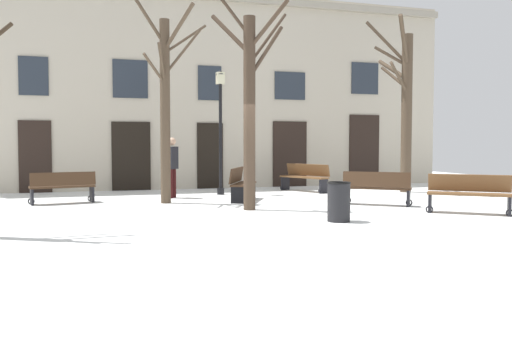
{
  "coord_description": "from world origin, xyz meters",
  "views": [
    {
      "loc": [
        -3.71,
        -10.84,
        1.55
      ],
      "look_at": [
        0.0,
        1.45,
        0.91
      ],
      "focal_mm": 36.46,
      "sensor_mm": 36.0,
      "label": 1
    }
  ],
  "objects_px": {
    "tree_center": "(405,105)",
    "bench_near_lamp": "(377,188)",
    "bench_near_center_tree": "(469,193)",
    "person_crossing_plaza": "(172,164)",
    "tree_foreground": "(250,102)",
    "litter_bin": "(339,202)",
    "streetlamp": "(220,119)",
    "bench_back_to_back_left": "(242,184)",
    "bench_facing_shops": "(63,187)",
    "bench_by_litter_bin": "(305,177)",
    "tree_right_of_center": "(166,102)"
  },
  "relations": [
    {
      "from": "tree_center",
      "to": "bench_near_lamp",
      "type": "bearing_deg",
      "value": -131.83
    },
    {
      "from": "bench_near_center_tree",
      "to": "tree_center",
      "type": "bearing_deg",
      "value": 111.31
    },
    {
      "from": "bench_near_lamp",
      "to": "person_crossing_plaza",
      "type": "distance_m",
      "value": 5.85
    },
    {
      "from": "tree_foreground",
      "to": "litter_bin",
      "type": "bearing_deg",
      "value": -63.01
    },
    {
      "from": "litter_bin",
      "to": "streetlamp",
      "type": "bearing_deg",
      "value": 99.21
    },
    {
      "from": "bench_near_center_tree",
      "to": "person_crossing_plaza",
      "type": "xyz_separation_m",
      "value": [
        -5.93,
        5.38,
        0.52
      ]
    },
    {
      "from": "litter_bin",
      "to": "person_crossing_plaza",
      "type": "height_order",
      "value": "person_crossing_plaza"
    },
    {
      "from": "streetlamp",
      "to": "person_crossing_plaza",
      "type": "xyz_separation_m",
      "value": [
        -1.58,
        -0.6,
        -1.37
      ]
    },
    {
      "from": "tree_foreground",
      "to": "bench_near_center_tree",
      "type": "xyz_separation_m",
      "value": [
        4.53,
        -2.09,
        -2.09
      ]
    },
    {
      "from": "tree_foreground",
      "to": "person_crossing_plaza",
      "type": "xyz_separation_m",
      "value": [
        -1.4,
        3.29,
        -1.57
      ]
    },
    {
      "from": "tree_center",
      "to": "bench_back_to_back_left",
      "type": "xyz_separation_m",
      "value": [
        -5.77,
        -1.0,
        -2.39
      ]
    },
    {
      "from": "streetlamp",
      "to": "tree_foreground",
      "type": "bearing_deg",
      "value": -92.71
    },
    {
      "from": "streetlamp",
      "to": "bench_facing_shops",
      "type": "xyz_separation_m",
      "value": [
        -4.54,
        -1.24,
        -1.91
      ]
    },
    {
      "from": "person_crossing_plaza",
      "to": "tree_foreground",
      "type": "bearing_deg",
      "value": -120.91
    },
    {
      "from": "streetlamp",
      "to": "bench_near_center_tree",
      "type": "height_order",
      "value": "streetlamp"
    },
    {
      "from": "bench_facing_shops",
      "to": "person_crossing_plaza",
      "type": "distance_m",
      "value": 3.07
    },
    {
      "from": "bench_back_to_back_left",
      "to": "person_crossing_plaza",
      "type": "relative_size",
      "value": 0.94
    },
    {
      "from": "bench_near_center_tree",
      "to": "bench_by_litter_bin",
      "type": "distance_m",
      "value": 6.35
    },
    {
      "from": "litter_bin",
      "to": "bench_near_center_tree",
      "type": "bearing_deg",
      "value": 4.39
    },
    {
      "from": "streetlamp",
      "to": "bench_back_to_back_left",
      "type": "bearing_deg",
      "value": -84.98
    },
    {
      "from": "litter_bin",
      "to": "bench_back_to_back_left",
      "type": "relative_size",
      "value": 0.49
    },
    {
      "from": "litter_bin",
      "to": "bench_near_center_tree",
      "type": "height_order",
      "value": "bench_near_center_tree"
    },
    {
      "from": "bench_near_lamp",
      "to": "tree_right_of_center",
      "type": "bearing_deg",
      "value": 16.16
    },
    {
      "from": "tree_right_of_center",
      "to": "tree_foreground",
      "type": "height_order",
      "value": "tree_foreground"
    },
    {
      "from": "bench_near_center_tree",
      "to": "bench_near_lamp",
      "type": "bearing_deg",
      "value": 159.13
    },
    {
      "from": "bench_by_litter_bin",
      "to": "streetlamp",
      "type": "bearing_deg",
      "value": -111.63
    },
    {
      "from": "bench_near_lamp",
      "to": "bench_back_to_back_left",
      "type": "distance_m",
      "value": 3.66
    },
    {
      "from": "bench_near_lamp",
      "to": "bench_back_to_back_left",
      "type": "bearing_deg",
      "value": 3.37
    },
    {
      "from": "streetlamp",
      "to": "bench_near_lamp",
      "type": "relative_size",
      "value": 2.4
    },
    {
      "from": "tree_foreground",
      "to": "person_crossing_plaza",
      "type": "height_order",
      "value": "tree_foreground"
    },
    {
      "from": "bench_facing_shops",
      "to": "streetlamp",
      "type": "bearing_deg",
      "value": -176.56
    },
    {
      "from": "bench_back_to_back_left",
      "to": "bench_near_lamp",
      "type": "bearing_deg",
      "value": -98.76
    },
    {
      "from": "bench_near_lamp",
      "to": "bench_facing_shops",
      "type": "bearing_deg",
      "value": 18.69
    },
    {
      "from": "streetlamp",
      "to": "bench_near_center_tree",
      "type": "relative_size",
      "value": 2.3
    },
    {
      "from": "bench_facing_shops",
      "to": "bench_by_litter_bin",
      "type": "xyz_separation_m",
      "value": [
        7.44,
        1.45,
        0.05
      ]
    },
    {
      "from": "tree_center",
      "to": "bench_by_litter_bin",
      "type": "xyz_separation_m",
      "value": [
        -3.03,
        1.09,
        -2.37
      ]
    },
    {
      "from": "bench_facing_shops",
      "to": "bench_by_litter_bin",
      "type": "distance_m",
      "value": 7.58
    },
    {
      "from": "tree_right_of_center",
      "to": "bench_facing_shops",
      "type": "distance_m",
      "value": 3.51
    },
    {
      "from": "tree_right_of_center",
      "to": "streetlamp",
      "type": "height_order",
      "value": "tree_right_of_center"
    },
    {
      "from": "litter_bin",
      "to": "bench_near_center_tree",
      "type": "distance_m",
      "value": 3.35
    },
    {
      "from": "tree_foreground",
      "to": "streetlamp",
      "type": "distance_m",
      "value": 3.9
    },
    {
      "from": "tree_center",
      "to": "litter_bin",
      "type": "xyz_separation_m",
      "value": [
        -4.93,
        -5.35,
        -2.45
      ]
    },
    {
      "from": "tree_center",
      "to": "bench_near_center_tree",
      "type": "xyz_separation_m",
      "value": [
        -1.59,
        -5.1,
        -2.4
      ]
    },
    {
      "from": "streetlamp",
      "to": "bench_back_to_back_left",
      "type": "relative_size",
      "value": 2.33
    },
    {
      "from": "litter_bin",
      "to": "bench_facing_shops",
      "type": "bearing_deg",
      "value": 137.98
    },
    {
      "from": "bench_near_center_tree",
      "to": "person_crossing_plaza",
      "type": "distance_m",
      "value": 8.02
    },
    {
      "from": "streetlamp",
      "to": "litter_bin",
      "type": "relative_size",
      "value": 4.79
    },
    {
      "from": "bench_back_to_back_left",
      "to": "person_crossing_plaza",
      "type": "xyz_separation_m",
      "value": [
        -1.75,
        1.28,
        0.51
      ]
    },
    {
      "from": "streetlamp",
      "to": "litter_bin",
      "type": "bearing_deg",
      "value": -80.79
    },
    {
      "from": "litter_bin",
      "to": "bench_near_center_tree",
      "type": "xyz_separation_m",
      "value": [
        3.34,
        0.26,
        0.05
      ]
    }
  ]
}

